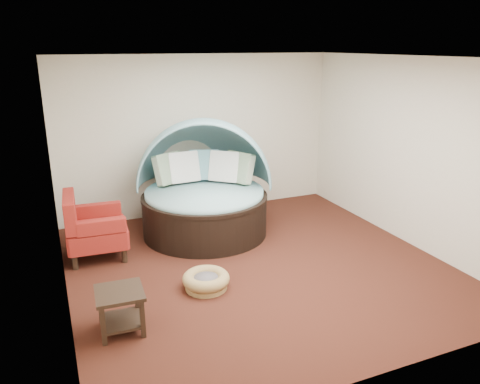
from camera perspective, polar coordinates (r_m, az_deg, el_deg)
name	(u,v)px	position (r m, az deg, el deg)	size (l,w,h in m)	color
floor	(257,265)	(6.62, 2.12, -8.92)	(5.00, 5.00, 0.00)	#421D13
wall_back	(199,136)	(8.40, -5.03, 6.87)	(5.00, 5.00, 0.00)	beige
wall_front	(385,239)	(4.12, 17.23, -5.45)	(5.00, 5.00, 0.00)	beige
wall_left	(55,191)	(5.58, -21.67, 0.12)	(5.00, 5.00, 0.00)	beige
wall_right	(409,152)	(7.51, 19.87, 4.60)	(5.00, 5.00, 0.00)	beige
ceiling	(260,57)	(5.93, 2.44, 16.08)	(5.00, 5.00, 0.00)	white
canopy_daybed	(204,181)	(7.54, -4.38, 1.39)	(2.60, 2.56, 1.85)	black
pet_basket	(206,280)	(6.02, -4.16, -10.70)	(0.78, 0.78, 0.21)	olive
red_armchair	(92,228)	(7.02, -17.60, -4.20)	(0.88, 0.88, 0.97)	black
side_table	(120,305)	(5.27, -14.38, -13.22)	(0.52, 0.52, 0.48)	black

